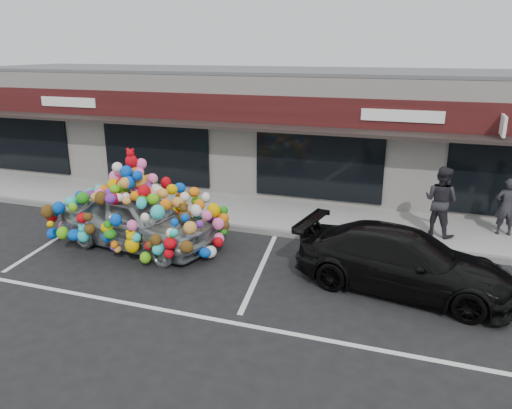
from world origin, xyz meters
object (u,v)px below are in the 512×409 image
(black_sedan, at_px, (403,261))
(pedestrian_b, at_px, (441,201))
(toy_car, at_px, (137,214))
(pedestrian_a, at_px, (507,207))

(black_sedan, height_order, pedestrian_b, pedestrian_b)
(toy_car, height_order, black_sedan, toy_car)
(pedestrian_a, distance_m, pedestrian_b, 1.82)
(black_sedan, height_order, pedestrian_a, pedestrian_a)
(toy_car, xyz_separation_m, pedestrian_a, (9.23, 3.75, 0.04))
(pedestrian_a, height_order, pedestrian_b, pedestrian_b)
(black_sedan, bearing_deg, toy_car, 97.32)
(pedestrian_a, bearing_deg, pedestrian_b, 13.17)
(pedestrian_a, relative_size, pedestrian_b, 0.83)
(pedestrian_a, bearing_deg, toy_car, 15.63)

